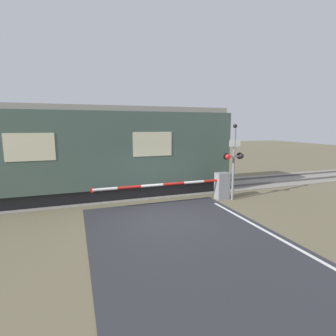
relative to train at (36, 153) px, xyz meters
name	(u,v)px	position (x,y,z in m)	size (l,w,h in m)	color
ground_plane	(166,218)	(4.69, -4.11, -2.17)	(80.00, 80.00, 0.00)	#6B6047
track_bed	(140,192)	(4.69, 0.00, -2.15)	(36.00, 3.20, 0.13)	gray
train	(36,153)	(0.00, 0.00, 0.00)	(18.11, 2.89, 4.25)	black
crossing_barrier	(212,186)	(7.49, -2.51, -1.50)	(6.21, 0.44, 1.24)	gray
signal_post	(234,158)	(8.36, -2.85, -0.20)	(1.00, 0.26, 3.46)	gray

